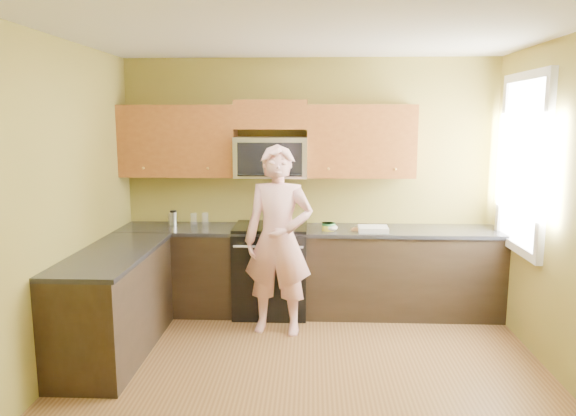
# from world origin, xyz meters

# --- Properties ---
(floor) EXTENTS (4.00, 4.00, 0.00)m
(floor) POSITION_xyz_m (0.00, 0.00, 0.00)
(floor) COLOR brown
(floor) RESTS_ON ground
(ceiling) EXTENTS (4.00, 4.00, 0.00)m
(ceiling) POSITION_xyz_m (0.00, 0.00, 2.70)
(ceiling) COLOR white
(ceiling) RESTS_ON ground
(wall_back) EXTENTS (4.00, 0.00, 4.00)m
(wall_back) POSITION_xyz_m (0.00, 2.00, 1.35)
(wall_back) COLOR olive
(wall_back) RESTS_ON ground
(wall_front) EXTENTS (4.00, 0.00, 4.00)m
(wall_front) POSITION_xyz_m (0.00, -2.00, 1.35)
(wall_front) COLOR olive
(wall_front) RESTS_ON ground
(wall_left) EXTENTS (0.00, 4.00, 4.00)m
(wall_left) POSITION_xyz_m (-2.00, 0.00, 1.35)
(wall_left) COLOR olive
(wall_left) RESTS_ON ground
(cabinet_back_run) EXTENTS (4.00, 0.60, 0.88)m
(cabinet_back_run) POSITION_xyz_m (0.00, 1.70, 0.44)
(cabinet_back_run) COLOR black
(cabinet_back_run) RESTS_ON floor
(cabinet_left_run) EXTENTS (0.60, 1.60, 0.88)m
(cabinet_left_run) POSITION_xyz_m (-1.70, 0.60, 0.44)
(cabinet_left_run) COLOR black
(cabinet_left_run) RESTS_ON floor
(countertop_back) EXTENTS (4.00, 0.62, 0.04)m
(countertop_back) POSITION_xyz_m (0.00, 1.69, 0.90)
(countertop_back) COLOR black
(countertop_back) RESTS_ON cabinet_back_run
(countertop_left) EXTENTS (0.62, 1.60, 0.04)m
(countertop_left) POSITION_xyz_m (-1.69, 0.60, 0.90)
(countertop_left) COLOR black
(countertop_left) RESTS_ON cabinet_left_run
(stove) EXTENTS (0.76, 0.65, 0.95)m
(stove) POSITION_xyz_m (-0.40, 1.68, 0.47)
(stove) COLOR black
(stove) RESTS_ON floor
(microwave) EXTENTS (0.76, 0.40, 0.42)m
(microwave) POSITION_xyz_m (-0.40, 1.80, 1.45)
(microwave) COLOR silver
(microwave) RESTS_ON wall_back
(upper_cab_left) EXTENTS (1.22, 0.33, 0.75)m
(upper_cab_left) POSITION_xyz_m (-1.39, 1.83, 1.45)
(upper_cab_left) COLOR brown
(upper_cab_left) RESTS_ON wall_back
(upper_cab_right) EXTENTS (1.12, 0.33, 0.75)m
(upper_cab_right) POSITION_xyz_m (0.54, 1.83, 1.45)
(upper_cab_right) COLOR brown
(upper_cab_right) RESTS_ON wall_back
(upper_cab_over_mw) EXTENTS (0.76, 0.33, 0.30)m
(upper_cab_over_mw) POSITION_xyz_m (-0.40, 1.83, 2.10)
(upper_cab_over_mw) COLOR brown
(upper_cab_over_mw) RESTS_ON wall_back
(window) EXTENTS (0.06, 1.06, 1.66)m
(window) POSITION_xyz_m (1.98, 1.20, 1.65)
(window) COLOR white
(window) RESTS_ON wall_right
(woman) EXTENTS (0.72, 0.52, 1.82)m
(woman) POSITION_xyz_m (-0.28, 1.15, 0.91)
(woman) COLOR #F77B7F
(woman) RESTS_ON floor
(frying_pan) EXTENTS (0.42, 0.56, 0.07)m
(frying_pan) POSITION_xyz_m (-0.32, 1.54, 0.95)
(frying_pan) COLOR black
(frying_pan) RESTS_ON stove
(butter_tub) EXTENTS (0.16, 0.16, 0.10)m
(butter_tub) POSITION_xyz_m (0.20, 1.59, 0.92)
(butter_tub) COLOR #FFF343
(butter_tub) RESTS_ON countertop_back
(toast_slice) EXTENTS (0.14, 0.14, 0.01)m
(toast_slice) POSITION_xyz_m (0.50, 1.62, 0.93)
(toast_slice) COLOR #B27F47
(toast_slice) RESTS_ON countertop_back
(napkin_a) EXTENTS (0.12, 0.13, 0.06)m
(napkin_a) POSITION_xyz_m (-0.32, 1.53, 0.95)
(napkin_a) COLOR silver
(napkin_a) RESTS_ON countertop_back
(napkin_b) EXTENTS (0.16, 0.17, 0.07)m
(napkin_b) POSITION_xyz_m (0.24, 1.57, 0.95)
(napkin_b) COLOR silver
(napkin_b) RESTS_ON countertop_back
(dish_towel) EXTENTS (0.31, 0.25, 0.05)m
(dish_towel) POSITION_xyz_m (0.66, 1.57, 0.95)
(dish_towel) COLOR white
(dish_towel) RESTS_ON countertop_back
(travel_mug) EXTENTS (0.08, 0.08, 0.16)m
(travel_mug) POSITION_xyz_m (-1.47, 1.81, 0.92)
(travel_mug) COLOR silver
(travel_mug) RESTS_ON countertop_back
(glass_a) EXTENTS (0.09, 0.09, 0.12)m
(glass_a) POSITION_xyz_m (-1.49, 1.82, 0.98)
(glass_a) COLOR silver
(glass_a) RESTS_ON countertop_back
(glass_b) EXTENTS (0.09, 0.09, 0.12)m
(glass_b) POSITION_xyz_m (-1.14, 1.90, 0.98)
(glass_b) COLOR silver
(glass_b) RESTS_ON countertop_back
(glass_c) EXTENTS (0.07, 0.07, 0.12)m
(glass_c) POSITION_xyz_m (-1.26, 1.87, 0.98)
(glass_c) COLOR silver
(glass_c) RESTS_ON countertop_back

